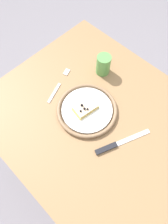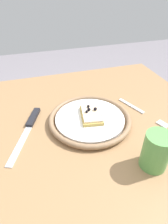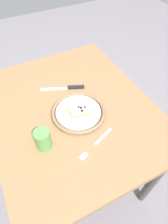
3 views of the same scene
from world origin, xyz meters
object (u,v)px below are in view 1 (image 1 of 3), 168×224
Objects in this scene: dining_table at (98,126)px; plate at (87,110)px; fork at (59,85)px; pizza_slice_near at (85,108)px; cup at (103,65)px; knife at (114,145)px.

plate is (-0.06, -0.01, 0.11)m from dining_table.
plate is at bearing -1.80° from fork.
dining_table is at bearing 15.37° from pizza_slice_near.
pizza_slice_near is 0.23m from cup.
fork is (-0.19, 0.01, -0.01)m from plate.
cup reaches higher than dining_table.
cup is (-0.15, 0.19, 0.14)m from dining_table.
pizza_slice_near reaches higher than fork.
knife is (0.19, -0.03, -0.02)m from pizza_slice_near.
dining_table is at bearing 1.71° from fork.
dining_table is 0.28m from cup.
cup is at bearing 114.73° from plate.
cup is at bearing 138.82° from knife.
knife is at bearing -10.04° from pizza_slice_near.
knife reaches higher than fork.
plate is at bearing -167.32° from dining_table.
dining_table is 4.84× the size of fork.
fork is at bearing -178.29° from dining_table.
dining_table is at bearing 157.78° from knife.
fork is at bearing 176.71° from pizza_slice_near.
fork is (-0.37, 0.04, -0.00)m from knife.
plate is 0.23m from cup.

